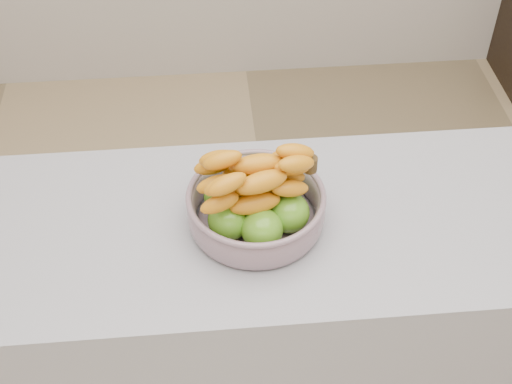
{
  "coord_description": "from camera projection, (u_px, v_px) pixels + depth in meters",
  "views": [
    {
      "loc": [
        -0.23,
        -1.12,
        2.12
      ],
      "look_at": [
        -0.12,
        0.04,
        1.0
      ],
      "focal_mm": 50.0,
      "sensor_mm": 36.0,
      "label": 1
    }
  ],
  "objects": [
    {
      "name": "fruit_bowl",
      "position": [
        256.0,
        203.0,
        1.65
      ],
      "size": [
        0.32,
        0.32,
        0.21
      ],
      "rotation": [
        0.0,
        0.0,
        0.08
      ],
      "color": "#99A6B8",
      "rests_on": "counter"
    },
    {
      "name": "counter",
      "position": [
        300.0,
        329.0,
        2.01
      ],
      "size": [
        2.0,
        0.6,
        0.9
      ],
      "primitive_type": "cube",
      "color": "#9A9AA2",
      "rests_on": "ground"
    }
  ]
}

